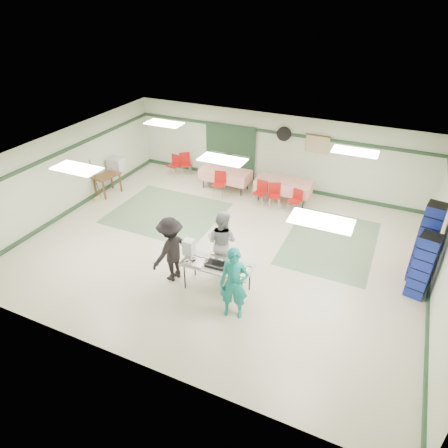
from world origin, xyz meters
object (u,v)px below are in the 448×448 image
at_px(chair_loose_a, 185,162).
at_px(crate_stack_blue_a, 426,244).
at_px(chair_a, 275,193).
at_px(office_printer, 116,163).
at_px(serving_table, 217,266).
at_px(printer_table, 107,177).
at_px(volunteer_grey, 222,242).
at_px(chair_d, 220,181).
at_px(crate_stack_red, 423,249).
at_px(chair_loose_b, 174,163).
at_px(chair_b, 261,190).
at_px(dining_table_b, 225,174).
at_px(dining_table_a, 283,185).
at_px(volunteer_dark, 171,249).
at_px(chair_c, 296,198).
at_px(crate_stack_blue_b, 422,266).
at_px(volunteer_teal, 234,284).
at_px(broom, 95,179).

xyz_separation_m(chair_loose_a, crate_stack_blue_a, (8.59, -3.26, 0.55)).
height_order(chair_a, office_printer, office_printer).
distance_m(serving_table, printer_table, 6.60).
bearing_deg(crate_stack_blue_a, volunteer_grey, -160.51).
relative_size(volunteer_grey, chair_a, 2.04).
distance_m(chair_d, crate_stack_red, 6.93).
bearing_deg(chair_loose_b, chair_b, -2.16).
distance_m(dining_table_b, printer_table, 4.24).
distance_m(chair_b, crate_stack_blue_a, 5.55).
bearing_deg(volunteer_grey, dining_table_a, -87.89).
height_order(chair_loose_b, office_printer, office_printer).
distance_m(chair_b, chair_loose_a, 3.69).
relative_size(serving_table, office_printer, 3.41).
xyz_separation_m(volunteer_dark, chair_c, (1.89, 4.74, -0.40)).
distance_m(crate_stack_blue_a, crate_stack_red, 0.31).
bearing_deg(chair_loose_a, chair_b, -57.02).
xyz_separation_m(volunteer_dark, dining_table_b, (-0.93, 5.31, -0.31)).
distance_m(volunteer_dark, crate_stack_blue_a, 6.25).
distance_m(dining_table_b, crate_stack_blue_b, 7.47).
height_order(chair_a, chair_c, chair_a).
relative_size(dining_table_b, chair_c, 2.35).
height_order(crate_stack_blue_a, crate_stack_red, crate_stack_blue_a).
xyz_separation_m(volunteer_dark, crate_stack_red, (5.71, 2.70, -0.04)).
bearing_deg(crate_stack_red, chair_c, 151.93).
bearing_deg(chair_b, volunteer_grey, -80.54).
height_order(volunteer_teal, chair_a, volunteer_teal).
distance_m(chair_loose_b, crate_stack_red, 9.43).
bearing_deg(office_printer, chair_loose_a, 45.61).
height_order(chair_b, broom, broom).
xyz_separation_m(chair_b, chair_loose_b, (-3.92, 0.85, -0.01)).
bearing_deg(crate_stack_red, chair_loose_b, 162.10).
bearing_deg(crate_stack_red, volunteer_dark, -154.72).
height_order(dining_table_b, chair_b, chair_b).
distance_m(volunteer_dark, broom, 5.39).
relative_size(dining_table_a, chair_loose_b, 2.32).
xyz_separation_m(crate_stack_red, printer_table, (-10.30, 0.48, -0.20)).
relative_size(crate_stack_red, printer_table, 1.68).
bearing_deg(chair_d, chair_b, -10.12).
height_order(chair_b, chair_loose_a, chair_loose_a).
relative_size(volunteer_teal, office_printer, 3.46).
bearing_deg(broom, chair_b, 31.96).
bearing_deg(volunteer_grey, chair_d, -58.44).
relative_size(serving_table, broom, 1.17).
relative_size(chair_loose_b, crate_stack_red, 0.49).
relative_size(chair_d, crate_stack_red, 0.53).
bearing_deg(chair_b, chair_c, 4.03).
xyz_separation_m(volunteer_grey, dining_table_b, (-1.93, 4.46, -0.30)).
bearing_deg(serving_table, chair_d, 112.45).
relative_size(chair_a, crate_stack_blue_a, 0.39).
height_order(serving_table, crate_stack_red, crate_stack_red).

